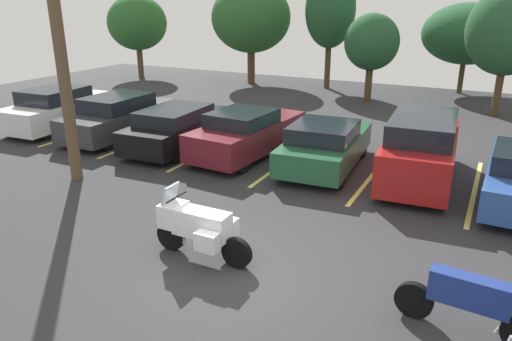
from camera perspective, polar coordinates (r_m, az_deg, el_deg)
The scene contains 17 objects.
ground at distance 8.98m, azimuth -2.99°, elevation -13.14°, with size 44.00×44.00×0.10m, color #2D2D30.
motorcycle_touring at distance 9.43m, azimuth -6.89°, elevation -6.51°, with size 2.12×0.96×1.42m.
motorcycle_second at distance 8.08m, azimuth 23.86°, elevation -13.84°, with size 2.15×0.62×1.24m.
parking_stripes at distance 14.64m, azimuth 8.50°, elevation 0.39°, with size 24.43×5.06×0.01m.
car_white at distance 20.23m, azimuth -22.12°, elevation 6.79°, with size 2.15×4.79×1.56m.
car_charcoal at distance 18.23m, azimuth -15.72°, elevation 6.15°, with size 1.82×4.72×1.51m.
car_black at distance 16.52m, azimuth -8.99°, elevation 5.12°, with size 2.04×4.85×1.39m.
car_maroon at distance 15.42m, azimuth -1.04°, elevation 4.45°, with size 2.15×4.74×1.49m.
car_green at distance 14.40m, azimuth 8.16°, elevation 2.98°, with size 2.17×4.46×1.41m.
car_red at distance 13.91m, azimuth 18.86°, elevation 2.45°, with size 2.07×4.78×1.85m.
utility_pole at distance 13.69m, azimuth -22.73°, elevation 17.69°, with size 1.73×0.72×9.09m.
tree_center_right at distance 28.51m, azimuth -0.59°, elevation 17.56°, with size 4.46×4.46×5.62m.
tree_center_left at distance 31.65m, azimuth -13.83°, elevation 16.54°, with size 3.58×3.58×4.92m.
tree_right at distance 22.63m, azimuth 27.59°, elevation 14.36°, with size 3.27×3.27×5.28m.
tree_far_right at distance 24.01m, azimuth 13.48°, elevation 14.48°, with size 2.55×2.55×4.11m.
tree_left at distance 27.16m, azimuth 8.76°, elevation 18.23°, with size 2.66×2.66×6.17m.
tree_rear at distance 27.57m, azimuth 23.65°, elevation 14.54°, with size 4.49×4.49×4.54m.
Camera 1 is at (3.81, -6.49, 4.85)m, focal length 33.93 mm.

